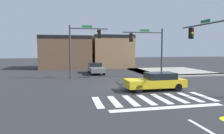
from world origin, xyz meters
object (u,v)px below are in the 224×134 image
car_gray (96,68)px  traffic_signal_southeast (209,40)px  car_yellow (156,81)px  traffic_signal_northwest (83,42)px  traffic_signal_northeast (148,44)px

car_gray → traffic_signal_southeast: bearing=26.9°
car_gray → car_yellow: same height
traffic_signal_northwest → car_gray: 5.94m
traffic_signal_northwest → car_gray: size_ratio=1.24×
traffic_signal_northwest → traffic_signal_southeast: size_ratio=1.02×
traffic_signal_northwest → traffic_signal_northeast: traffic_signal_northwest is taller
traffic_signal_northwest → car_gray: bearing=66.4°
traffic_signal_northeast → traffic_signal_southeast: bearing=101.2°
traffic_signal_northeast → car_gray: bearing=-45.7°
car_gray → car_yellow: 12.49m
car_gray → car_yellow: (3.22, -12.07, -0.02)m
traffic_signal_southeast → car_gray: bearing=26.9°
traffic_signal_northeast → car_yellow: 7.67m
traffic_signal_northwest → traffic_signal_southeast: traffic_signal_northwest is taller
traffic_signal_southeast → car_gray: size_ratio=1.22×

